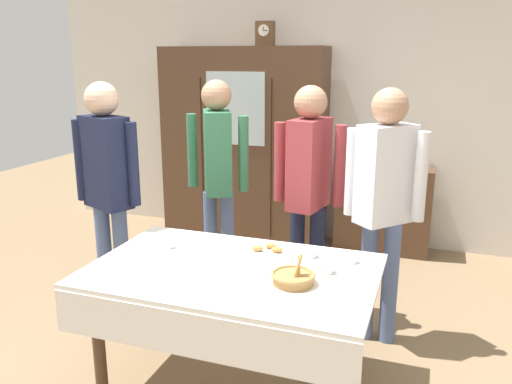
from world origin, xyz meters
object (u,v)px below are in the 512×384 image
object	(u,v)px
person_by_cabinet	(309,180)
person_behind_table_left	(107,178)
pastry_plate	(268,251)
person_near_right_end	(384,192)
bookshelf_low	(383,209)
tea_cup_near_right	(351,259)
book_stack	(386,161)
spoon_front_edge	(302,268)
mantel_clock	(265,34)
person_behind_table_right	(218,167)
tea_cup_mid_left	(327,269)
bread_basket	(293,277)
tea_cup_far_left	(310,254)
tea_cup_back_edge	(167,245)
wall_cabinet	(244,145)
dining_table	(231,287)
spoon_back_edge	(180,237)

from	to	relation	value
person_by_cabinet	person_behind_table_left	distance (m)	1.44
pastry_plate	person_near_right_end	bearing A→B (deg)	40.49
bookshelf_low	tea_cup_near_right	size ratio (longest dim) A/B	7.18
person_behind_table_left	book_stack	bearing A→B (deg)	50.23
spoon_front_edge	mantel_clock	bearing A→B (deg)	113.12
person_near_right_end	person_behind_table_right	xyz separation A→B (m)	(-1.33, 0.32, 0.01)
person_by_cabinet	person_near_right_end	bearing A→B (deg)	-17.68
tea_cup_mid_left	bread_basket	bearing A→B (deg)	-128.56
bookshelf_low	tea_cup_far_left	bearing A→B (deg)	-94.99
tea_cup_far_left	bookshelf_low	bearing A→B (deg)	85.01
person_behind_table_left	person_near_right_end	bearing A→B (deg)	9.52
mantel_clock	bread_basket	world-z (taller)	mantel_clock
spoon_front_edge	tea_cup_back_edge	bearing A→B (deg)	178.88
mantel_clock	person_near_right_end	size ratio (longest dim) A/B	0.14
wall_cabinet	pastry_plate	xyz separation A→B (m)	(1.01, -2.27, -0.24)
dining_table	person_behind_table_left	size ratio (longest dim) A/B	0.92
book_stack	wall_cabinet	bearing A→B (deg)	-178.05
bookshelf_low	book_stack	size ratio (longest dim) A/B	4.10
dining_table	mantel_clock	world-z (taller)	mantel_clock
dining_table	bookshelf_low	bearing A→B (deg)	77.54
mantel_clock	person_behind_table_left	distance (m)	2.36
person_by_cabinet	person_behind_table_left	xyz separation A→B (m)	(-1.36, -0.50, 0.02)
spoon_back_edge	person_by_cabinet	xyz separation A→B (m)	(0.72, 0.63, 0.30)
book_stack	tea_cup_far_left	distance (m)	2.32
wall_cabinet	spoon_front_edge	world-z (taller)	wall_cabinet
pastry_plate	person_behind_table_right	bearing A→B (deg)	129.20
bread_basket	wall_cabinet	bearing A→B (deg)	115.89
tea_cup_far_left	tea_cup_near_right	distance (m)	0.24
tea_cup_near_right	wall_cabinet	bearing A→B (deg)	124.00
tea_cup_mid_left	tea_cup_near_right	size ratio (longest dim) A/B	1.00
tea_cup_mid_left	spoon_back_edge	world-z (taller)	tea_cup_mid_left
tea_cup_near_right	pastry_plate	bearing A→B (deg)	-179.52
tea_cup_far_left	spoon_front_edge	distance (m)	0.17
bread_basket	person_behind_table_right	xyz separation A→B (m)	(-0.97, 1.23, 0.29)
tea_cup_mid_left	person_behind_table_left	size ratio (longest dim) A/B	0.07
tea_cup_near_right	bread_basket	distance (m)	0.45
person_behind_table_left	tea_cup_far_left	bearing A→B (deg)	-7.63
bookshelf_low	tea_cup_near_right	bearing A→B (deg)	-88.96
book_stack	person_near_right_end	distance (m)	1.79
bookshelf_low	dining_table	bearing A→B (deg)	-102.46
person_near_right_end	person_behind_table_right	bearing A→B (deg)	166.25
dining_table	wall_cabinet	xyz separation A→B (m)	(-0.90, 2.59, 0.36)
tea_cup_near_right	pastry_plate	xyz separation A→B (m)	(-0.51, -0.00, -0.02)
tea_cup_back_edge	pastry_plate	xyz separation A→B (m)	(0.61, 0.15, -0.02)
bookshelf_low	tea_cup_back_edge	world-z (taller)	bookshelf_low
dining_table	person_behind_table_right	world-z (taller)	person_behind_table_right
spoon_back_edge	spoon_front_edge	world-z (taller)	same
dining_table	person_near_right_end	xyz separation A→B (m)	(0.74, 0.86, 0.41)
tea_cup_mid_left	spoon_back_edge	size ratio (longest dim) A/B	1.09
tea_cup_back_edge	person_near_right_end	bearing A→B (deg)	28.77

